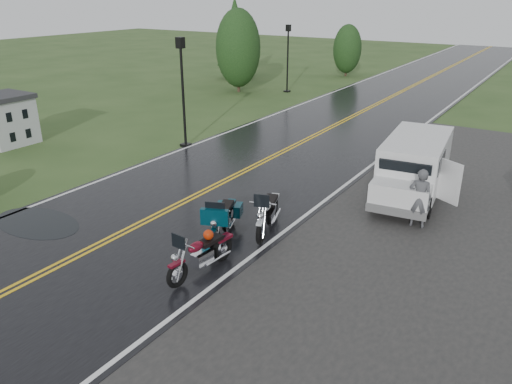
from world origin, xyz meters
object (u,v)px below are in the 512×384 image
Objects in this scene: motorcycle_red at (177,265)px; person_at_van at (420,199)px; lamp_post_near_left at (183,93)px; motorcycle_silver at (261,223)px; lamp_post_far_left at (288,59)px; motorcycle_teal at (214,230)px; van_white at (378,180)px.

person_at_van is (3.65, 6.21, 0.24)m from motorcycle_red.
motorcycle_silver is at bearing -38.20° from lamp_post_near_left.
motorcycle_silver is at bearing -62.46° from lamp_post_far_left.
lamp_post_near_left is at bearing -20.24° from person_at_van.
motorcycle_silver is at bearing 30.92° from motorcycle_teal.
motorcycle_teal is at bearing -65.35° from lamp_post_far_left.
motorcycle_teal is at bearing 103.96° from motorcycle_red.
lamp_post_far_left is at bearing 118.08° from motorcycle_red.
van_white is 19.72m from lamp_post_far_left.
motorcycle_red is 7.21m from person_at_van.
person_at_van is at bearing -50.36° from lamp_post_far_left.
motorcycle_teal is at bearing 41.63° from person_at_van.
motorcycle_red is 24.46m from lamp_post_far_left.
motorcycle_teal is at bearing -123.36° from van_white.
person_at_van is 11.32m from lamp_post_near_left.
motorcycle_red is 7.11m from van_white.
motorcycle_red is 0.46× the size of lamp_post_near_left.
lamp_post_far_left is at bearing 100.44° from lamp_post_near_left.
motorcycle_silver is at bearing 85.12° from motorcycle_red.
van_white is 1.54m from person_at_van.
motorcycle_teal is 1.31× the size of person_at_van.
lamp_post_far_left is at bearing -56.86° from person_at_van.
motorcycle_red is 1.23× the size of person_at_van.
van_white is 9.80m from lamp_post_near_left.
van_white reaches higher than motorcycle_red.
motorcycle_teal is 1.26m from motorcycle_silver.
person_at_van reaches higher than motorcycle_teal.
lamp_post_far_left is at bearing 98.67° from motorcycle_silver.
lamp_post_far_left reaches higher than person_at_van.
person_at_van is at bearing -26.96° from van_white.
motorcycle_silver is 0.49× the size of lamp_post_near_left.
van_white is at bearing 47.20° from motorcycle_silver.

